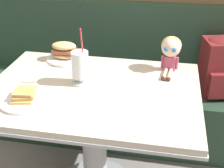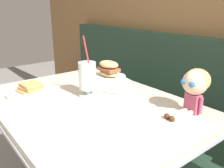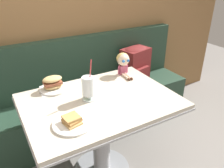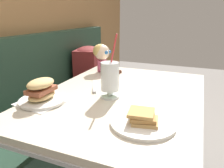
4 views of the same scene
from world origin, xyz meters
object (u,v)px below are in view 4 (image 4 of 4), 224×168
(toast_plate, at_px, (143,121))
(seated_doll, at_px, (102,54))
(milkshake_glass, at_px, (110,78))
(butter_knife, at_px, (95,88))
(backpack, at_px, (89,67))
(sandwich_plate, at_px, (42,93))

(toast_plate, distance_m, seated_doll, 0.83)
(milkshake_glass, distance_m, butter_knife, 0.18)
(toast_plate, bearing_deg, backpack, 37.36)
(toast_plate, xyz_separation_m, seated_doll, (0.67, 0.48, 0.11))
(sandwich_plate, bearing_deg, seated_doll, -1.82)
(milkshake_glass, relative_size, sandwich_plate, 1.39)
(toast_plate, relative_size, backpack, 0.62)
(toast_plate, distance_m, butter_knife, 0.46)
(milkshake_glass, relative_size, seated_doll, 1.41)
(sandwich_plate, height_order, butter_knife, sandwich_plate)
(butter_knife, relative_size, backpack, 0.54)
(butter_knife, height_order, backpack, backpack)
(sandwich_plate, distance_m, butter_knife, 0.30)
(seated_doll, xyz_separation_m, backpack, (0.37, 0.31, -0.21))
(milkshake_glass, xyz_separation_m, seated_doll, (0.46, 0.25, 0.03))
(toast_plate, height_order, seated_doll, seated_doll)
(sandwich_plate, bearing_deg, milkshake_glass, -56.79)
(backpack, bearing_deg, milkshake_glass, -145.55)
(toast_plate, xyz_separation_m, milkshake_glass, (0.21, 0.23, 0.09))
(toast_plate, xyz_separation_m, sandwich_plate, (0.03, 0.50, 0.03))
(milkshake_glass, xyz_separation_m, sandwich_plate, (-0.18, 0.27, -0.05))
(toast_plate, distance_m, backpack, 1.31)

